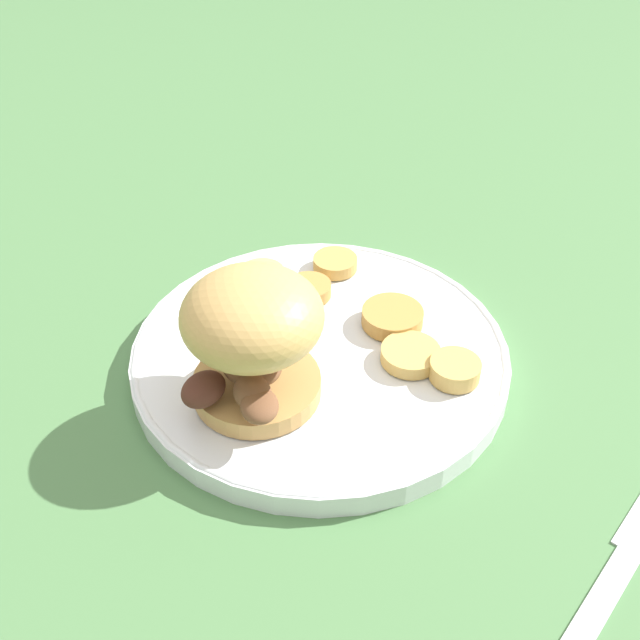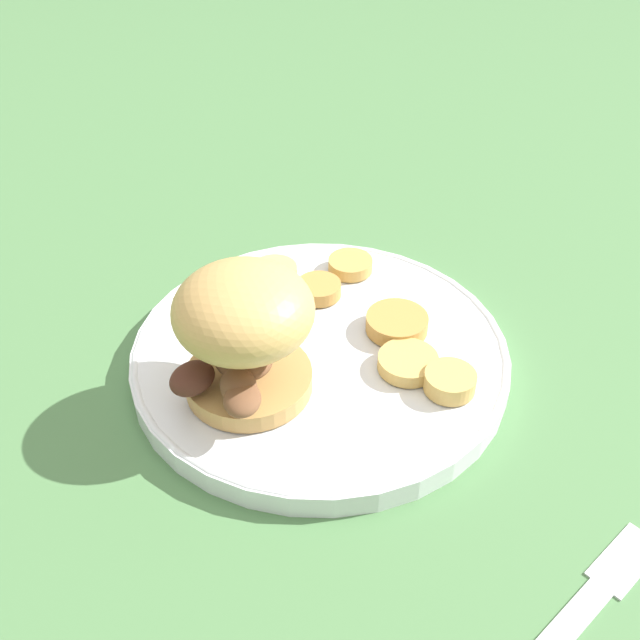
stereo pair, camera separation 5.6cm
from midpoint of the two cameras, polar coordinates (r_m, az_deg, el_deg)
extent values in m
plane|color=#4C7A47|center=(0.59, -2.72, -3.52)|extent=(4.00, 4.00, 0.00)
cylinder|color=white|center=(0.58, -2.75, -2.86)|extent=(0.29, 0.29, 0.02)
torus|color=white|center=(0.57, -2.77, -2.28)|extent=(0.29, 0.29, 0.01)
cylinder|color=tan|center=(0.53, -7.81, -5.10)|extent=(0.09, 0.09, 0.01)
ellipsoid|color=brown|center=(0.52, -8.31, -3.48)|extent=(0.06, 0.06, 0.02)
ellipsoid|color=brown|center=(0.53, -8.85, -3.23)|extent=(0.04, 0.04, 0.01)
ellipsoid|color=brown|center=(0.49, -7.56, -6.76)|extent=(0.04, 0.04, 0.01)
ellipsoid|color=brown|center=(0.50, -8.36, -5.66)|extent=(0.04, 0.04, 0.02)
ellipsoid|color=brown|center=(0.52, -7.99, -3.39)|extent=(0.03, 0.04, 0.02)
ellipsoid|color=#4C281E|center=(0.51, -11.99, -5.33)|extent=(0.03, 0.04, 0.02)
ellipsoid|color=tan|center=(0.49, -8.43, 0.14)|extent=(0.10, 0.10, 0.06)
cylinder|color=#BC8942|center=(0.62, -3.43, 2.24)|extent=(0.04, 0.04, 0.01)
cylinder|color=tan|center=(0.55, 7.40, -3.90)|extent=(0.04, 0.04, 0.01)
cylinder|color=tan|center=(0.65, -1.29, 4.26)|extent=(0.04, 0.04, 0.01)
cylinder|color=tan|center=(0.56, 4.09, -2.78)|extent=(0.04, 0.04, 0.01)
cylinder|color=#BC8942|center=(0.59, 2.86, 0.11)|extent=(0.05, 0.05, 0.01)
cylinder|color=#DBB766|center=(0.63, -6.98, 3.08)|extent=(0.04, 0.04, 0.02)
cube|color=silver|center=(0.46, 16.17, -21.73)|extent=(0.05, 0.12, 0.00)
camera|label=1|loc=(0.03, -92.86, -2.32)|focal=42.00mm
camera|label=2|loc=(0.03, 87.14, 2.32)|focal=42.00mm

